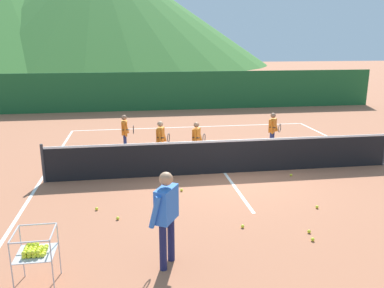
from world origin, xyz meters
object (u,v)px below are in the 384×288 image
Objects in this scene: tennis_ball_8 at (182,190)px; student_2 at (197,138)px; tennis_ball_3 at (243,226)px; tennis_ball_10 at (97,209)px; instructor at (166,210)px; student_3 at (273,128)px; tennis_ball_5 at (309,231)px; tennis_net at (225,156)px; student_1 at (161,138)px; tennis_ball_9 at (291,175)px; ball_cart at (35,251)px; tennis_ball_6 at (118,218)px; tennis_ball_4 at (317,207)px; tennis_ball_7 at (313,239)px; student_0 at (125,130)px.

student_2 is at bearing 71.97° from tennis_ball_8.
tennis_ball_3 and tennis_ball_10 have the same top height.
instructor is 1.27× the size of student_3.
tennis_net is at bearing 101.91° from tennis_ball_5.
student_1 is 4.00m from tennis_ball_9.
tennis_ball_6 is (1.14, 2.14, -0.56)m from ball_cart.
student_3 reaches higher than tennis_ball_5.
instructor is at bearing -93.50° from student_1.
instructor is 24.15× the size of tennis_ball_8.
tennis_ball_3 is at bearing -87.78° from student_2.
tennis_net is at bearing -135.34° from student_3.
student_3 is 19.01× the size of tennis_ball_3.
student_2 is 18.43× the size of tennis_ball_5.
instructor reaches higher than tennis_ball_9.
tennis_ball_4 is (-0.70, -4.85, -0.74)m from student_3.
tennis_ball_5 is (4.87, 0.97, -0.56)m from ball_cart.
tennis_net is 145.90× the size of tennis_ball_10.
tennis_ball_4 and tennis_ball_6 have the same top height.
instructor reaches higher than tennis_ball_10.
tennis_ball_4 is at bearing 20.21° from ball_cart.
ball_cart reaches higher than tennis_ball_7.
student_2 is at bearing 59.80° from ball_cart.
tennis_ball_6 is at bearing -91.39° from student_0.
tennis_net is 4.92m from instructor.
instructor is at bearing -172.48° from tennis_ball_7.
student_0 reaches higher than tennis_ball_5.
ball_cart reaches higher than tennis_ball_6.
student_1 is at bearing 142.76° from tennis_net.
instructor is (-2.06, -4.45, 0.49)m from tennis_net.
student_2 reaches higher than tennis_ball_7.
student_0 is 18.94× the size of tennis_ball_4.
tennis_ball_8 is (-1.40, -1.20, -0.47)m from tennis_net.
tennis_ball_9 and tennis_ball_10 have the same top height.
tennis_ball_9 is (4.70, 2.05, 0.00)m from tennis_ball_6.
tennis_ball_6 is at bearing -107.44° from student_1.
ball_cart reaches higher than tennis_ball_4.
student_0 is 5.58m from tennis_ball_9.
student_2 is 18.43× the size of tennis_ball_9.
student_3 is (2.80, 0.94, 0.02)m from student_2.
student_1 reaches higher than tennis_ball_3.
student_0 reaches higher than tennis_ball_7.
tennis_ball_9 is (2.38, -1.76, -0.72)m from student_2.
tennis_ball_6 is (-2.32, -3.81, -0.72)m from student_2.
tennis_ball_4 is 1.59m from tennis_ball_7.
tennis_ball_10 is (-1.35, 2.42, -0.95)m from instructor.
ball_cart is at bearing -120.20° from student_2.
student_0 reaches higher than ball_cart.
student_3 is at bearing 81.19° from tennis_ball_9.
tennis_ball_6 is at bearing 115.18° from instructor.
student_2 is 18.43× the size of tennis_ball_3.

